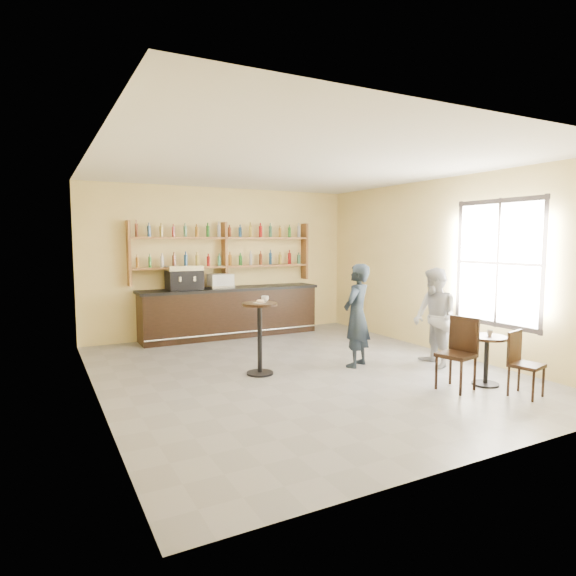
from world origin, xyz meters
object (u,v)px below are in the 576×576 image
bar_counter (231,312)px  espresso_machine (184,278)px  cafe_table (486,361)px  chair_west (456,354)px  patron_second (435,318)px  man_main (357,315)px  chair_south (527,365)px  pedestal_table (260,339)px  pastry_case (221,281)px

bar_counter → espresso_machine: espresso_machine is taller
cafe_table → chair_west: chair_west is taller
bar_counter → patron_second: 4.43m
bar_counter → chair_west: bar_counter is taller
man_main → cafe_table: bearing=90.9°
chair_south → pedestal_table: bearing=122.2°
man_main → chair_west: 1.77m
bar_counter → chair_south: bar_counter is taller
pastry_case → patron_second: bearing=-57.1°
pedestal_table → man_main: 1.66m
cafe_table → pedestal_table: bearing=142.5°
man_main → patron_second: bearing=121.4°
espresso_machine → bar_counter: bearing=-1.4°
pedestal_table → cafe_table: bearing=-37.5°
pastry_case → pedestal_table: pastry_case is taller
man_main → chair_west: (0.48, -1.67, -0.34)m
espresso_machine → pastry_case: bearing=-1.4°
bar_counter → pastry_case: size_ratio=7.83×
cafe_table → chair_south: chair_south is taller
pastry_case → pedestal_table: bearing=-95.9°
espresso_machine → chair_south: (3.01, -5.62, -0.88)m
man_main → chair_south: (1.08, -2.32, -0.41)m
bar_counter → man_main: man_main is taller
pastry_case → chair_south: size_ratio=0.58×
cafe_table → patron_second: patron_second is taller
pastry_case → patron_second: size_ratio=0.31×
espresso_machine → man_main: bearing=-61.0°
chair_west → patron_second: 1.27m
bar_counter → pedestal_table: pedestal_table is taller
espresso_machine → pastry_case: (0.78, 0.00, -0.10)m
bar_counter → espresso_machine: bearing=180.0°
chair_south → patron_second: bearing=75.3°
patron_second → man_main: bearing=-104.4°
pastry_case → cafe_table: bearing=-63.8°
man_main → cafe_table: size_ratio=2.37×
espresso_machine → chair_west: (2.41, -4.97, -0.81)m
pastry_case → pedestal_table: (-0.45, -2.99, -0.65)m
pastry_case → patron_second: patron_second is taller
cafe_table → patron_second: size_ratio=0.44×
cafe_table → pastry_case: bearing=113.5°
chair_west → chair_south: bearing=29.5°
chair_south → pastry_case: bearing=98.2°
bar_counter → patron_second: size_ratio=2.40×
patron_second → bar_counter: bearing=-138.0°
pastry_case → man_main: 3.51m
chair_south → patron_second: patron_second is taller
chair_south → cafe_table: bearing=81.3°
pastry_case → chair_south: (2.23, -5.62, -0.78)m
bar_counter → patron_second: patron_second is taller
pastry_case → chair_west: size_ratio=0.50×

